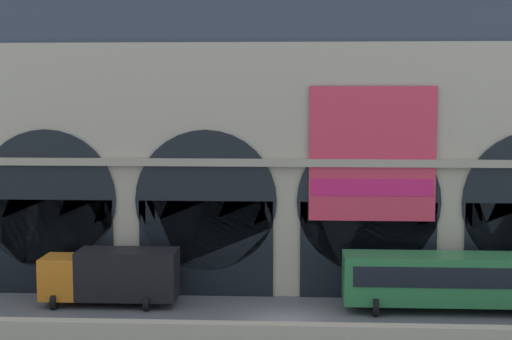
# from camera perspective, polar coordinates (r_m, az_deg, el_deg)

# --- Properties ---
(ground_plane) EXTENTS (200.00, 200.00, 0.00)m
(ground_plane) POSITION_cam_1_polar(r_m,az_deg,el_deg) (39.95, 2.19, -11.32)
(ground_plane) COLOR #54565B
(quay_parapet_wall) EXTENTS (90.00, 0.70, 1.26)m
(quay_parapet_wall) POSITION_cam_1_polar(r_m,az_deg,el_deg) (35.57, 2.08, -12.42)
(quay_parapet_wall) COLOR #B2A891
(quay_parapet_wall) RESTS_ON ground
(station_building) EXTENTS (48.56, 5.12, 19.51)m
(station_building) POSITION_cam_1_polar(r_m,az_deg,el_deg) (45.62, 2.42, 2.83)
(station_building) COLOR #B2A891
(station_building) RESTS_ON ground
(box_truck_midwest) EXTENTS (7.50, 2.91, 3.12)m
(box_truck_midwest) POSITION_cam_1_polar(r_m,az_deg,el_deg) (43.26, -10.77, -7.75)
(box_truck_midwest) COLOR orange
(box_truck_midwest) RESTS_ON ground
(bus_mideast) EXTENTS (11.00, 3.25, 3.10)m
(bus_mideast) POSITION_cam_1_polar(r_m,az_deg,el_deg) (42.53, 14.05, -7.94)
(bus_mideast) COLOR #2D7A42
(bus_mideast) RESTS_ON ground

